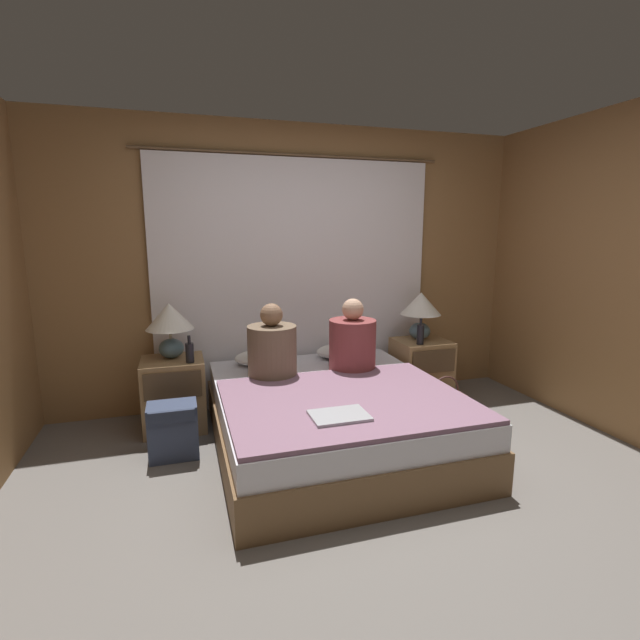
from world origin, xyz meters
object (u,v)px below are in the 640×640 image
Objects in this scene: pillow_right at (343,351)px; handbag_on_floor at (445,404)px; beer_bottle_on_left_stand at (190,352)px; person_right_in_bed at (352,342)px; beer_bottle_on_right_stand at (420,334)px; lamp_right at (421,308)px; lamp_left at (170,322)px; pillow_left at (264,357)px; laptop_on_bed at (339,416)px; backpack_on_floor at (173,427)px; person_left_in_bed at (272,349)px; nightstand_left at (174,394)px; nightstand_right at (421,370)px; bed at (331,417)px.

handbag_on_floor is (0.76, -0.49, -0.41)m from pillow_right.
person_right_in_bed is at bearing -7.68° from beer_bottle_on_left_stand.
person_right_in_bed reaches higher than pillow_right.
lamp_right is at bearing 62.54° from beer_bottle_on_right_stand.
pillow_right is 0.84× the size of person_right_in_bed.
lamp_left reaches higher than pillow_left.
lamp_left is 1.29× the size of laptop_on_bed.
lamp_right is 1.86m from laptop_on_bed.
pillow_right is at bearing 177.36° from lamp_right.
pillow_left reaches higher than backpack_on_floor.
person_left_in_bed is at bearing 176.18° from handbag_on_floor.
lamp_left is at bearing -178.66° from pillow_right.
lamp_right reaches higher than pillow_left.
nightstand_left is 1.31× the size of lamp_left.
beer_bottle_on_left_stand is at bearing -53.40° from lamp_left.
beer_bottle_on_right_stand reaches higher than pillow_right.
backpack_on_floor is at bearing -91.04° from lamp_left.
nightstand_right is 0.44m from handbag_on_floor.
nightstand_right is at bearing 0.00° from nightstand_left.
bed reaches higher than backpack_on_floor.
nightstand_left is 2.22m from nightstand_right.
nightstand_left is 2.16m from beer_bottle_on_right_stand.
pillow_left is 0.66m from beer_bottle_on_left_stand.
person_right_in_bed is at bearing 8.19° from backpack_on_floor.
bed is at bearing -129.23° from person_right_in_bed.
handbag_on_floor is (1.28, 0.86, -0.39)m from laptop_on_bed.
person_right_in_bed is at bearing -14.15° from lamp_left.
pillow_left is (0.75, 0.09, 0.22)m from nightstand_left.
pillow_right reaches higher than handbag_on_floor.
lamp_left is 2.41m from handbag_on_floor.
lamp_right reaches higher than beer_bottle_on_left_stand.
beer_bottle_on_left_stand is 0.60× the size of handbag_on_floor.
bed is 0.69m from person_left_in_bed.
person_right_in_bed is at bearing -156.36° from lamp_right.
pillow_right is 0.85× the size of person_left_in_bed.
beer_bottle_on_right_stand reaches higher than nightstand_left.
pillow_left is 1.00× the size of pillow_right.
pillow_right is at bearing 0.00° from pillow_left.
person_right_in_bed is (-0.81, -0.30, 0.39)m from nightstand_right.
person_left_in_bed reaches higher than lamp_right.
pillow_left is (0.75, 0.03, -0.36)m from lamp_left.
lamp_left is 0.76× the size of person_left_in_bed.
backpack_on_floor is (-0.01, -0.50, -0.07)m from nightstand_left.
handbag_on_floor is at bearing -87.48° from nightstand_right.
beer_bottle_on_right_stand is at bearing 0.00° from beer_bottle_on_left_stand.
person_right_in_bed is (0.66, -0.39, 0.17)m from pillow_left.
beer_bottle_on_left_stand reaches higher than handbag_on_floor.
beer_bottle_on_right_stand is at bearing 112.64° from handbag_on_floor.
pillow_right is at bearing 3.44° from nightstand_left.
beer_bottle_on_right_stand is 0.61× the size of backpack_on_floor.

